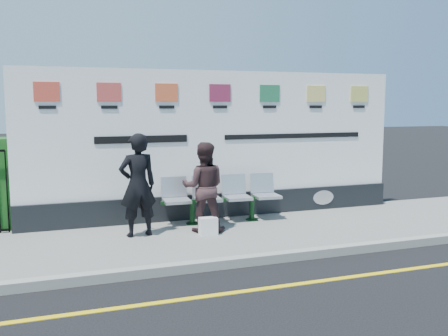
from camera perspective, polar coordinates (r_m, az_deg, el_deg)
name	(u,v)px	position (r m, az deg, el deg)	size (l,w,h in m)	color
ground	(276,287)	(6.92, 6.02, -13.40)	(80.00, 80.00, 0.00)	black
pavement	(217,237)	(9.11, -0.82, -7.86)	(14.00, 3.00, 0.12)	slate
kerb	(248,260)	(7.76, 2.79, -10.51)	(14.00, 0.18, 0.14)	gray
yellow_line	(276,287)	(6.92, 6.02, -13.37)	(14.00, 0.10, 0.01)	yellow
billboard	(219,154)	(10.29, -0.60, 1.59)	(8.00, 0.30, 3.00)	black
bench	(223,209)	(9.92, -0.16, -4.76)	(2.35, 0.60, 0.50)	#B7BAC0
woman_left	(138,185)	(8.89, -9.83, -1.93)	(0.67, 0.44, 1.83)	black
woman_right	(204,187)	(9.11, -2.35, -2.19)	(0.80, 0.62, 1.65)	#352324
handbag_brown	(208,193)	(9.77, -1.90, -2.82)	(0.27, 0.11, 0.21)	black
carrier_bag_white	(208,226)	(8.97, -1.82, -6.67)	(0.32, 0.19, 0.32)	white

